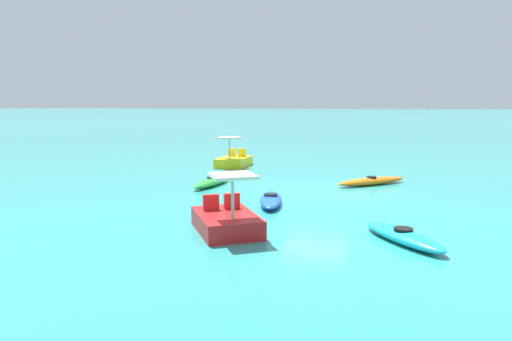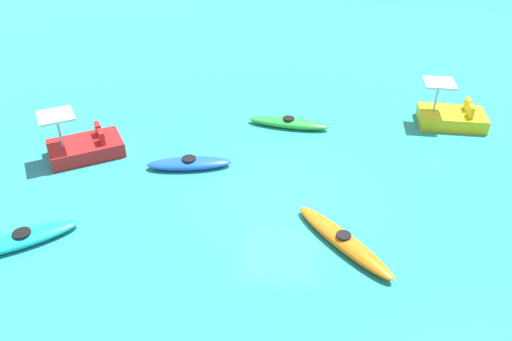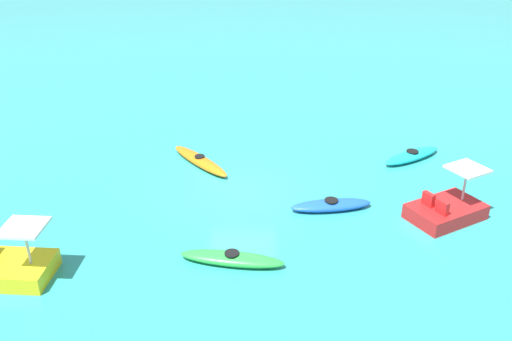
{
  "view_description": "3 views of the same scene",
  "coord_description": "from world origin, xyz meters",
  "px_view_note": "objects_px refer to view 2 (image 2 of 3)",
  "views": [
    {
      "loc": [
        -18.73,
        -1.65,
        3.45
      ],
      "look_at": [
        0.03,
        2.49,
        0.72
      ],
      "focal_mm": 33.11,
      "sensor_mm": 36.0,
      "label": 1
    },
    {
      "loc": [
        0.25,
        -12.51,
        8.98
      ],
      "look_at": [
        -0.78,
        0.34,
        0.61
      ],
      "focal_mm": 35.34,
      "sensor_mm": 36.0,
      "label": 2
    },
    {
      "loc": [
        -0.74,
        17.54,
        9.44
      ],
      "look_at": [
        -0.51,
        -0.21,
        0.71
      ],
      "focal_mm": 38.84,
      "sensor_mm": 36.0,
      "label": 3
    }
  ],
  "objects_px": {
    "kayak_orange": "(343,241)",
    "kayak_cyan": "(23,238)",
    "kayak_green": "(289,123)",
    "kayak_blue": "(189,163)",
    "pedal_boat_yellow": "(451,116)",
    "pedal_boat_red": "(85,146)"
  },
  "relations": [
    {
      "from": "kayak_orange",
      "to": "kayak_cyan",
      "type": "xyz_separation_m",
      "value": [
        -8.5,
        -0.59,
        0.0
      ]
    },
    {
      "from": "kayak_cyan",
      "to": "kayak_green",
      "type": "distance_m",
      "value": 9.96
    },
    {
      "from": "kayak_cyan",
      "to": "kayak_blue",
      "type": "relative_size",
      "value": 0.98
    },
    {
      "from": "kayak_cyan",
      "to": "pedal_boat_yellow",
      "type": "relative_size",
      "value": 1.11
    },
    {
      "from": "kayak_green",
      "to": "pedal_boat_yellow",
      "type": "distance_m",
      "value": 6.18
    },
    {
      "from": "kayak_cyan",
      "to": "kayak_blue",
      "type": "xyz_separation_m",
      "value": [
        3.7,
        4.06,
        0.0
      ]
    },
    {
      "from": "kayak_blue",
      "to": "pedal_boat_yellow",
      "type": "xyz_separation_m",
      "value": [
        9.32,
        3.85,
        0.17
      ]
    },
    {
      "from": "kayak_orange",
      "to": "pedal_boat_red",
      "type": "height_order",
      "value": "pedal_boat_red"
    },
    {
      "from": "kayak_blue",
      "to": "kayak_green",
      "type": "xyz_separation_m",
      "value": [
        3.18,
        3.14,
        -0.0
      ]
    },
    {
      "from": "kayak_orange",
      "to": "kayak_cyan",
      "type": "height_order",
      "value": "same"
    },
    {
      "from": "kayak_blue",
      "to": "kayak_green",
      "type": "height_order",
      "value": "same"
    },
    {
      "from": "kayak_green",
      "to": "pedal_boat_yellow",
      "type": "bearing_deg",
      "value": 6.6
    },
    {
      "from": "kayak_orange",
      "to": "pedal_boat_red",
      "type": "xyz_separation_m",
      "value": [
        -8.5,
        4.0,
        0.17
      ]
    },
    {
      "from": "pedal_boat_red",
      "to": "kayak_blue",
      "type": "bearing_deg",
      "value": -8.04
    },
    {
      "from": "pedal_boat_red",
      "to": "pedal_boat_yellow",
      "type": "distance_m",
      "value": 13.44
    },
    {
      "from": "kayak_cyan",
      "to": "kayak_blue",
      "type": "height_order",
      "value": "same"
    },
    {
      "from": "kayak_orange",
      "to": "kayak_blue",
      "type": "bearing_deg",
      "value": 144.11
    },
    {
      "from": "kayak_orange",
      "to": "kayak_green",
      "type": "bearing_deg",
      "value": 103.73
    },
    {
      "from": "pedal_boat_red",
      "to": "pedal_boat_yellow",
      "type": "height_order",
      "value": "same"
    },
    {
      "from": "kayak_orange",
      "to": "pedal_boat_yellow",
      "type": "height_order",
      "value": "pedal_boat_yellow"
    },
    {
      "from": "kayak_blue",
      "to": "pedal_boat_red",
      "type": "distance_m",
      "value": 3.74
    },
    {
      "from": "kayak_orange",
      "to": "pedal_boat_yellow",
      "type": "relative_size",
      "value": 1.24
    }
  ]
}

